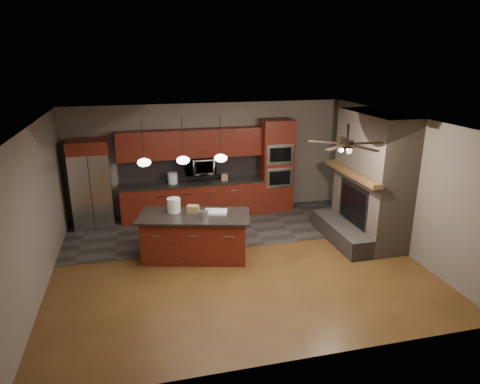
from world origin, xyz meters
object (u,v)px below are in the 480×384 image
object	(u,v)px
counter_bucket	(173,178)
paint_tray	(216,212)
cardboard_box	(193,209)
counter_box	(224,177)
kitchen_island	(195,236)
white_bucket	(174,205)
refrigerator	(92,184)
oven_tower	(276,166)
paint_can	(204,214)
microwave	(200,166)

from	to	relation	value
counter_bucket	paint_tray	bearing A→B (deg)	-74.53
cardboard_box	counter_box	size ratio (longest dim) A/B	1.31
kitchen_island	white_bucket	bearing A→B (deg)	159.70
kitchen_island	white_bucket	size ratio (longest dim) A/B	8.20
white_bucket	refrigerator	bearing A→B (deg)	131.03
oven_tower	paint_tray	bearing A→B (deg)	-131.36
oven_tower	refrigerator	size ratio (longest dim) A/B	1.14
white_bucket	counter_box	distance (m)	2.48
paint_tray	counter_box	distance (m)	2.35
paint_can	refrigerator	bearing A→B (deg)	133.05
counter_bucket	counter_box	distance (m)	1.29
cardboard_box	counter_box	world-z (taller)	counter_box
paint_can	cardboard_box	xyz separation A→B (m)	(-0.16, 0.31, 0.01)
refrigerator	counter_box	bearing A→B (deg)	0.56
kitchen_island	paint_tray	size ratio (longest dim) A/B	5.32
counter_box	paint_can	bearing A→B (deg)	-109.90
refrigerator	kitchen_island	distance (m)	3.12
kitchen_island	cardboard_box	bearing A→B (deg)	105.77
microwave	counter_bucket	xyz separation A→B (m)	(-0.69, -0.05, -0.26)
oven_tower	counter_bucket	bearing A→B (deg)	179.84
kitchen_island	paint_tray	distance (m)	0.64
paint_can	cardboard_box	world-z (taller)	cardboard_box
refrigerator	counter_box	xyz separation A→B (m)	(3.17, 0.03, -0.06)
paint_tray	cardboard_box	size ratio (longest dim) A/B	1.94
kitchen_island	counter_bucket	bearing A→B (deg)	109.96
microwave	cardboard_box	xyz separation A→B (m)	(-0.49, -2.23, -0.31)
cardboard_box	oven_tower	bearing A→B (deg)	60.89
paint_tray	counter_bucket	world-z (taller)	counter_bucket
oven_tower	microwave	distance (m)	1.98
paint_tray	counter_bucket	bearing A→B (deg)	121.81
refrigerator	paint_can	distance (m)	3.30
kitchen_island	white_bucket	xyz separation A→B (m)	(-0.37, 0.26, 0.60)
microwave	paint_tray	world-z (taller)	microwave
cardboard_box	counter_box	bearing A→B (deg)	82.61
cardboard_box	paint_can	bearing A→B (deg)	-43.02
kitchen_island	counter_box	size ratio (longest dim) A/B	13.56
oven_tower	refrigerator	world-z (taller)	oven_tower
kitchen_island	counter_bucket	distance (m)	2.40
refrigerator	paint_tray	bearing A→B (deg)	-41.46
microwave	kitchen_island	world-z (taller)	microwave
counter_box	refrigerator	bearing A→B (deg)	-178.80
paint_tray	cardboard_box	xyz separation A→B (m)	(-0.43, 0.13, 0.05)
kitchen_island	microwave	bearing A→B (deg)	93.28
white_bucket	paint_tray	world-z (taller)	white_bucket
paint_can	counter_box	world-z (taller)	counter_box
white_bucket	cardboard_box	distance (m)	0.39
paint_can	counter_box	distance (m)	2.61
microwave	counter_bucket	world-z (taller)	microwave
white_bucket	cardboard_box	xyz separation A→B (m)	(0.37, -0.12, -0.07)
cardboard_box	counter_bucket	bearing A→B (deg)	114.86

